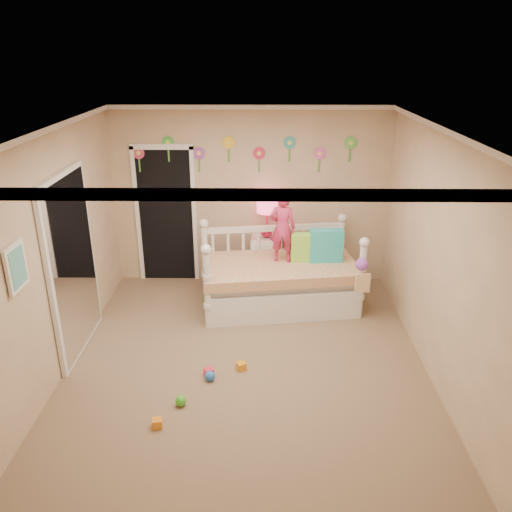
{
  "coord_description": "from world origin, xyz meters",
  "views": [
    {
      "loc": [
        0.17,
        -4.94,
        3.32
      ],
      "look_at": [
        0.1,
        0.6,
        1.05
      ],
      "focal_mm": 35.83,
      "sensor_mm": 36.0,
      "label": 1
    }
  ],
  "objects_px": {
    "child": "(282,228)",
    "nightstand": "(267,261)",
    "table_lamp": "(267,208)",
    "daybed": "(279,267)"
  },
  "relations": [
    {
      "from": "nightstand",
      "to": "table_lamp",
      "type": "bearing_deg",
      "value": -176.27
    },
    {
      "from": "nightstand",
      "to": "daybed",
      "type": "bearing_deg",
      "value": -72.64
    },
    {
      "from": "daybed",
      "to": "table_lamp",
      "type": "distance_m",
      "value": 0.93
    },
    {
      "from": "child",
      "to": "nightstand",
      "type": "relative_size",
      "value": 1.27
    },
    {
      "from": "child",
      "to": "nightstand",
      "type": "xyz_separation_m",
      "value": [
        -0.2,
        0.62,
        -0.73
      ]
    },
    {
      "from": "child",
      "to": "daybed",
      "type": "bearing_deg",
      "value": 66.32
    },
    {
      "from": "daybed",
      "to": "child",
      "type": "distance_m",
      "value": 0.55
    },
    {
      "from": "child",
      "to": "table_lamp",
      "type": "relative_size",
      "value": 1.44
    },
    {
      "from": "child",
      "to": "nightstand",
      "type": "height_order",
      "value": "child"
    },
    {
      "from": "table_lamp",
      "to": "child",
      "type": "bearing_deg",
      "value": -72.16
    }
  ]
}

